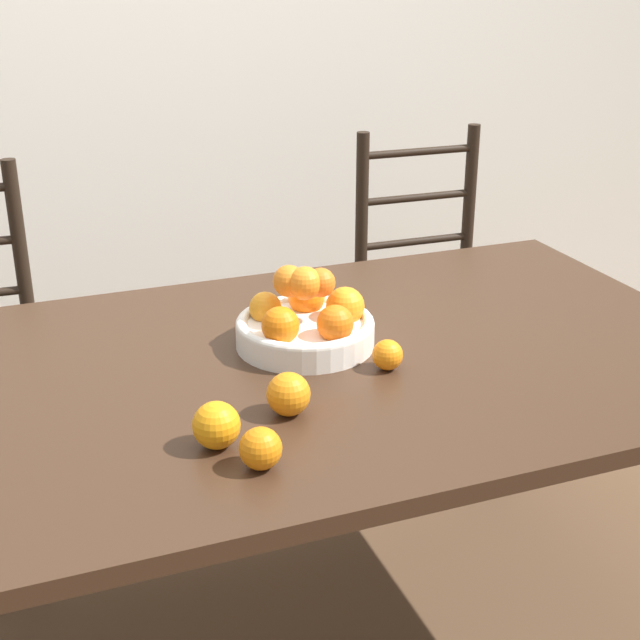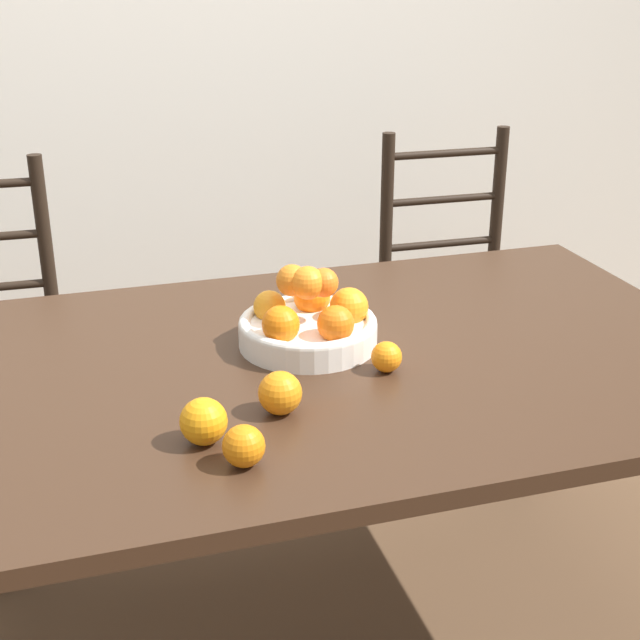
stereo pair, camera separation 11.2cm
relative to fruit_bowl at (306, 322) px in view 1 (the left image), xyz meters
The scene contains 9 objects.
ground_plane 0.79m from the fruit_bowl, 65.31° to the right, with size 12.00×12.00×0.00m, color brown.
wall_back 1.58m from the fruit_bowl, 88.84° to the left, with size 8.00×0.06×2.60m.
dining_table 0.16m from the fruit_bowl, 65.31° to the right, with size 1.64×1.03×0.73m.
fruit_bowl is the anchor object (origin of this frame).
orange_loose_0 0.48m from the fruit_bowl, 118.77° to the right, with size 0.07×0.07×0.07m.
orange_loose_1 0.20m from the fruit_bowl, 56.68° to the right, with size 0.06×0.06×0.06m.
orange_loose_2 0.30m from the fruit_bowl, 116.12° to the right, with size 0.08×0.08×0.08m.
orange_loose_3 0.43m from the fruit_bowl, 130.01° to the right, with size 0.08×0.08×0.08m.
chair_right 1.08m from the fruit_bowl, 47.25° to the left, with size 0.43×0.41×0.98m.
Camera 1 is at (-0.60, -1.51, 1.49)m, focal length 50.00 mm.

